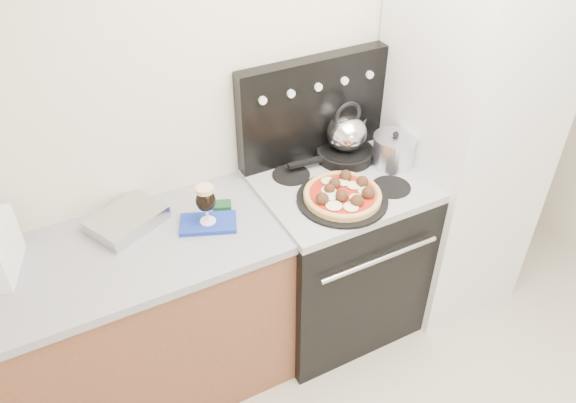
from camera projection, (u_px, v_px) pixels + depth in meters
room_shell at (473, 246)px, 1.76m from camera, size 3.52×3.01×2.52m
base_cabinet at (122, 334)px, 2.52m from camera, size 1.45×0.60×0.86m
countertop at (102, 261)px, 2.24m from camera, size 1.48×0.63×0.04m
stove_body at (335, 257)px, 2.90m from camera, size 0.76×0.65×0.88m
cooktop at (340, 185)px, 2.62m from camera, size 0.76×0.65×0.04m
backguard at (312, 108)px, 2.65m from camera, size 0.76×0.08×0.50m
fridge at (461, 142)px, 2.83m from camera, size 0.64×0.68×1.90m
foil_sheet at (127, 220)px, 2.37m from camera, size 0.36×0.33×0.06m
oven_mitt at (208, 223)px, 2.38m from camera, size 0.27×0.22×0.02m
beer_glass at (206, 204)px, 2.32m from camera, size 0.11×0.11×0.18m
pizza_pan at (342, 199)px, 2.49m from camera, size 0.47×0.47×0.01m
pizza at (343, 194)px, 2.47m from camera, size 0.44×0.44×0.05m
skillet at (345, 154)px, 2.75m from camera, size 0.30×0.30×0.05m
tea_kettle at (347, 130)px, 2.67m from camera, size 0.21×0.21×0.21m
stock_pot at (394, 152)px, 2.68m from camera, size 0.23×0.23×0.14m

